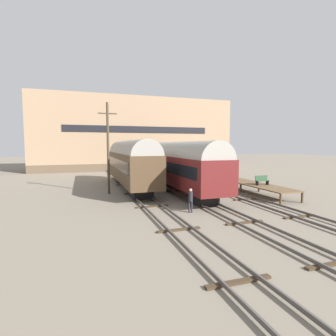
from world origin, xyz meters
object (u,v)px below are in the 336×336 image
object	(u,v)px
train_car_green	(189,159)
bench	(262,180)
utility_pole	(108,147)
train_car_maroon	(181,164)
person_worker	(191,198)
train_car_brown	(131,161)

from	to	relation	value
train_car_green	bench	bearing A→B (deg)	-76.96
utility_pole	train_car_green	bearing A→B (deg)	29.49
train_car_maroon	person_worker	distance (m)	8.07
person_worker	utility_pole	size ratio (longest dim) A/B	0.19
train_car_maroon	person_worker	world-z (taller)	train_car_maroon
train_car_brown	utility_pole	world-z (taller)	utility_pole
train_car_brown	bench	size ratio (longest dim) A/B	11.72
train_car_maroon	train_car_green	xyz separation A→B (m)	(4.37, 8.29, 0.01)
train_car_brown	bench	bearing A→B (deg)	-33.95
train_car_maroon	utility_pole	xyz separation A→B (m)	(-7.02, 1.85, 1.73)
person_worker	utility_pole	world-z (taller)	utility_pole
utility_pole	train_car_brown	bearing A→B (deg)	41.69
train_car_brown	person_worker	world-z (taller)	train_car_brown
bench	utility_pole	xyz separation A→B (m)	(-14.12, 5.37, 3.20)
train_car_green	utility_pole	world-z (taller)	utility_pole
train_car_maroon	bench	distance (m)	8.06
train_car_green	train_car_maroon	bearing A→B (deg)	-117.80
bench	person_worker	world-z (taller)	bench
train_car_brown	person_worker	size ratio (longest dim) A/B	9.36
train_car_brown	train_car_maroon	bearing A→B (deg)	-43.90
bench	train_car_maroon	bearing A→B (deg)	153.65
utility_pole	train_car_maroon	bearing A→B (deg)	-14.78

